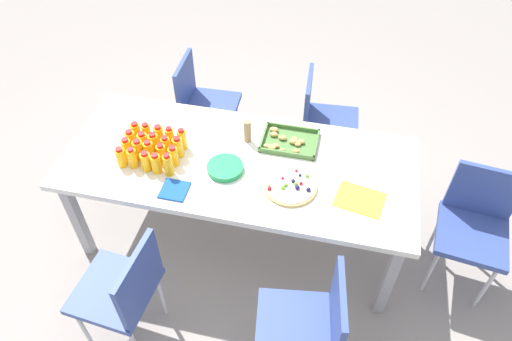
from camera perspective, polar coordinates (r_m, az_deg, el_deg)
name	(u,v)px	position (r m, az deg, el deg)	size (l,w,h in m)	color
ground_plane	(241,234)	(3.34, -1.84, -7.70)	(12.00, 12.00, 0.00)	gray
party_table	(238,168)	(2.83, -2.15, 0.31)	(2.10, 0.89, 0.73)	silver
chair_near_right	(310,324)	(2.45, 6.64, -18.10)	(0.45, 0.45, 0.83)	#33478C
chair_far_right	(322,117)	(3.48, 8.06, 6.47)	(0.43, 0.43, 0.83)	#33478C
chair_near_left	(124,289)	(2.62, -15.77, -13.70)	(0.43, 0.43, 0.83)	#33478C
chair_end	(475,222)	(3.06, 25.14, -5.66)	(0.45, 0.45, 0.83)	#33478C
chair_far_left	(202,100)	(3.63, -6.62, 8.47)	(0.41, 0.41, 0.83)	#33478C
juice_bottle_0	(121,157)	(2.83, -16.12, 1.55)	(0.06, 0.06, 0.13)	#FAAD14
juice_bottle_1	(132,158)	(2.80, -14.82, 1.47)	(0.05, 0.05, 0.14)	#FAAE14
juice_bottle_2	(146,161)	(2.77, -13.26, 1.09)	(0.06, 0.06, 0.13)	#F9AD14
juice_bottle_3	(156,164)	(2.74, -12.09, 0.84)	(0.06, 0.06, 0.14)	#FAAC14
juice_bottle_4	(168,165)	(2.71, -10.66, 0.70)	(0.06, 0.06, 0.15)	#F9AD14
juice_bottle_5	(127,148)	(2.88, -15.46, 2.66)	(0.06, 0.06, 0.13)	#F9AC14
juice_bottle_6	(138,150)	(2.84, -14.13, 2.45)	(0.06, 0.06, 0.14)	#FAAC14
juice_bottle_7	(149,152)	(2.81, -12.90, 2.26)	(0.06, 0.06, 0.15)	#F9AC14
juice_bottle_8	(162,154)	(2.80, -11.44, 2.02)	(0.06, 0.06, 0.13)	#F9AC14
juice_bottle_9	(173,156)	(2.77, -10.03, 1.73)	(0.06, 0.06, 0.14)	#F9AD14
juice_bottle_10	(131,140)	(2.92, -15.02, 3.59)	(0.06, 0.06, 0.14)	#F9AC14
juice_bottle_11	(143,142)	(2.89, -13.59, 3.35)	(0.06, 0.06, 0.14)	#F9AC14
juice_bottle_12	(154,143)	(2.86, -12.34, 3.25)	(0.06, 0.06, 0.14)	#FAAE14
juice_bottle_13	(166,146)	(2.84, -10.93, 2.92)	(0.06, 0.06, 0.14)	#FAAC14
juice_bottle_14	(178,147)	(2.81, -9.50, 2.83)	(0.06, 0.06, 0.14)	#F9AC14
juice_bottle_15	(136,132)	(2.97, -14.39, 4.55)	(0.06, 0.06, 0.14)	#F9AD14
juice_bottle_16	(147,133)	(2.94, -13.16, 4.44)	(0.05, 0.05, 0.14)	#FAAC14
juice_bottle_17	(159,135)	(2.92, -11.72, 4.23)	(0.06, 0.06, 0.14)	#FAAD14
juice_bottle_18	(170,137)	(2.88, -10.42, 3.99)	(0.05, 0.05, 0.15)	#FAAE14
juice_bottle_19	(182,139)	(2.86, -8.98, 3.79)	(0.05, 0.05, 0.15)	#F9AD14
fruit_pizza	(290,186)	(2.64, 4.22, -1.88)	(0.30, 0.30, 0.05)	tan
snack_tray	(288,142)	(2.90, 3.87, 3.54)	(0.34, 0.26, 0.04)	#477238
plate_stack	(225,168)	(2.73, -3.78, 0.32)	(0.21, 0.21, 0.03)	#1E8C4C
napkin_stack	(174,190)	(2.66, -9.91, -2.35)	(0.15, 0.15, 0.01)	#194CA5
cardboard_tube	(247,131)	(2.87, -1.05, 4.81)	(0.04, 0.04, 0.15)	#9E7A56
paper_folder	(360,199)	(2.64, 12.51, -3.45)	(0.26, 0.20, 0.01)	yellow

